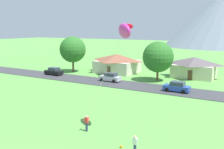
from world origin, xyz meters
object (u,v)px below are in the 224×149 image
at_px(house_right_center, 194,67).
at_px(parked_car_black_mid_east, 54,71).
at_px(parked_car_blue_west_end, 177,87).
at_px(house_left_center, 117,63).
at_px(tree_left_of_center, 73,50).
at_px(kite_flyer_with_kite, 123,34).
at_px(watcher_person, 135,144).
at_px(soccer_ball, 121,147).
at_px(tree_near_left, 158,57).
at_px(parked_car_silver_mid_west, 110,77).

bearing_deg(house_right_center, parked_car_black_mid_east, -154.80).
xyz_separation_m(house_right_center, parked_car_blue_west_end, (0.60, -14.44, -1.39)).
distance_m(house_left_center, tree_left_of_center, 11.03).
distance_m(kite_flyer_with_kite, watcher_person, 10.34).
xyz_separation_m(parked_car_black_mid_east, soccer_ball, (29.81, -23.87, -0.75)).
bearing_deg(tree_left_of_center, parked_car_black_mid_east, -98.55).
xyz_separation_m(parked_car_blue_west_end, soccer_ball, (1.64, -22.41, -0.75)).
distance_m(house_left_center, tree_near_left, 12.85).
xyz_separation_m(watcher_person, soccer_ball, (-1.54, 0.47, -0.76)).
relative_size(tree_near_left, soccer_ball, 32.58).
height_order(parked_car_blue_west_end, watcher_person, parked_car_blue_west_end).
height_order(house_left_center, soccer_ball, house_left_center).
bearing_deg(parked_car_blue_west_end, tree_left_of_center, 165.17).
distance_m(house_right_center, watcher_person, 37.53).
xyz_separation_m(parked_car_blue_west_end, parked_car_silver_mid_west, (-13.73, 1.74, 0.00)).
relative_size(house_left_center, parked_car_silver_mid_west, 2.30).
xyz_separation_m(parked_car_silver_mid_west, watcher_person, (16.91, -24.62, 0.01)).
distance_m(house_left_center, house_right_center, 17.38).
relative_size(parked_car_silver_mid_west, soccer_ball, 17.51).
xyz_separation_m(tree_left_of_center, parked_car_black_mid_east, (-0.87, -5.77, -4.50)).
xyz_separation_m(tree_left_of_center, soccer_ball, (28.94, -29.64, -5.24)).
xyz_separation_m(parked_car_black_mid_east, watcher_person, (31.35, -24.34, 0.01)).
xyz_separation_m(parked_car_silver_mid_west, kite_flyer_with_kite, (13.65, -20.61, 8.96)).
bearing_deg(parked_car_blue_west_end, tree_near_left, 129.84).
bearing_deg(house_left_center, tree_left_of_center, -153.98).
height_order(tree_near_left, soccer_ball, tree_near_left).
bearing_deg(tree_near_left, watcher_person, -72.96).
xyz_separation_m(parked_car_blue_west_end, watcher_person, (3.18, -22.88, 0.01)).
distance_m(house_left_center, soccer_ball, 39.47).
distance_m(parked_car_blue_west_end, parked_car_silver_mid_west, 13.84).
bearing_deg(house_left_center, soccer_ball, -60.46).
height_order(parked_car_silver_mid_west, kite_flyer_with_kite, kite_flyer_with_kite).
relative_size(house_left_center, parked_car_black_mid_east, 2.27).
bearing_deg(house_right_center, house_left_center, -171.52).
distance_m(kite_flyer_with_kite, soccer_ball, 10.48).
xyz_separation_m(kite_flyer_with_kite, watcher_person, (3.27, -4.01, -8.95)).
height_order(tree_near_left, kite_flyer_with_kite, kite_flyer_with_kite).
height_order(tree_left_of_center, parked_car_black_mid_east, tree_left_of_center).
relative_size(parked_car_silver_mid_west, kite_flyer_with_kite, 0.38).
bearing_deg(parked_car_silver_mid_west, tree_left_of_center, 157.98).
relative_size(house_left_center, tree_left_of_center, 1.14).
bearing_deg(parked_car_black_mid_east, house_left_center, 45.10).
xyz_separation_m(tree_near_left, soccer_ball, (7.70, -29.67, -4.64)).
relative_size(parked_car_black_mid_east, watcher_person, 2.55).
relative_size(kite_flyer_with_kite, watcher_person, 6.52).
relative_size(house_right_center, parked_car_silver_mid_west, 2.16).
bearing_deg(tree_left_of_center, parked_car_silver_mid_west, -22.02).
xyz_separation_m(tree_near_left, parked_car_black_mid_east, (-22.11, -5.80, -3.90)).
distance_m(tree_left_of_center, kite_flyer_with_kite, 37.98).
distance_m(house_left_center, parked_car_blue_west_end, 21.43).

